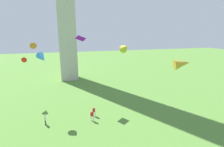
% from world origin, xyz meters
% --- Properties ---
extents(person_0, '(0.54, 0.48, 1.79)m').
position_xyz_m(person_0, '(-3.82, 19.26, 1.01)').
color(person_0, silver).
rests_on(person_0, ground_plane).
extents(person_1, '(0.26, 0.51, 1.64)m').
position_xyz_m(person_1, '(-11.13, 20.09, 0.93)').
color(person_1, '#2D3338').
rests_on(person_1, ground_plane).
extents(person_2, '(0.51, 0.34, 1.68)m').
position_xyz_m(person_2, '(-3.26, 20.80, 0.95)').
color(person_2, silver).
rests_on(person_2, ground_plane).
extents(kite_flying_0, '(1.11, 1.59, 1.16)m').
position_xyz_m(kite_flying_0, '(-15.25, 31.50, 8.92)').
color(kite_flying_0, red).
extents(kite_flying_1, '(2.18, 2.50, 1.88)m').
position_xyz_m(kite_flying_1, '(-11.11, 23.81, 10.10)').
color(kite_flying_1, '#358FE7').
extents(kite_flying_2, '(1.05, 1.42, 1.07)m').
position_xyz_m(kite_flying_2, '(-11.15, 16.27, 12.88)').
color(kite_flying_2, '#C16E25').
extents(kite_flying_3, '(1.19, 1.94, 1.65)m').
position_xyz_m(kite_flying_3, '(0.89, 17.00, 12.10)').
color(kite_flying_3, gold).
extents(kite_flying_4, '(2.66, 2.14, 1.83)m').
position_xyz_m(kite_flying_4, '(8.06, 13.57, 10.00)').
color(kite_flying_4, gold).
extents(kite_flying_5, '(2.07, 1.48, 1.24)m').
position_xyz_m(kite_flying_5, '(-4.32, 27.63, 13.05)').
color(kite_flying_5, '#760FC6').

